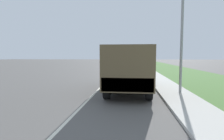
{
  "coord_description": "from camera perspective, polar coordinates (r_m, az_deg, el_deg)",
  "views": [
    {
      "loc": [
        2.05,
        2.5,
        2.1
      ],
      "look_at": [
        0.76,
        14.37,
        1.17
      ],
      "focal_mm": 28.0,
      "sensor_mm": 36.0,
      "label": 1
    }
  ],
  "objects": [
    {
      "name": "ground_plane",
      "position": [
        37.61,
        3.07,
        1.23
      ],
      "size": [
        180.0,
        180.0,
        0.0
      ],
      "primitive_type": "plane",
      "color": "#565451"
    },
    {
      "name": "lane_centre_stripe",
      "position": [
        37.61,
        3.07,
        1.23
      ],
      "size": [
        0.12,
        120.0,
        0.0
      ],
      "color": "silver",
      "rests_on": "ground"
    },
    {
      "name": "car_nearest_ahead",
      "position": [
        21.03,
        5.47,
        0.67
      ],
      "size": [
        1.73,
        4.52,
        1.62
      ],
      "color": "tan",
      "rests_on": "ground"
    },
    {
      "name": "car_second_ahead",
      "position": [
        35.53,
        5.44,
        2.08
      ],
      "size": [
        1.73,
        4.83,
        1.43
      ],
      "color": "navy",
      "rests_on": "ground"
    },
    {
      "name": "sidewalk_right",
      "position": [
        37.63,
        9.93,
        1.26
      ],
      "size": [
        1.8,
        120.0,
        0.12
      ],
      "color": "beige",
      "rests_on": "ground"
    },
    {
      "name": "grass_strip_right",
      "position": [
        38.18,
        16.54,
        1.11
      ],
      "size": [
        7.0,
        120.0,
        0.02
      ],
      "color": "#4C7538",
      "rests_on": "ground"
    },
    {
      "name": "car_farthest_ahead",
      "position": [
        73.88,
        6.16,
        3.32
      ],
      "size": [
        1.93,
        4.5,
        1.53
      ],
      "color": "silver",
      "rests_on": "ground"
    },
    {
      "name": "lamp_post",
      "position": [
        10.45,
        20.98,
        18.32
      ],
      "size": [
        1.69,
        0.24,
        7.7
      ],
      "color": "gray",
      "rests_on": "sidewalk_right"
    },
    {
      "name": "military_truck",
      "position": [
        10.5,
        5.38,
        1.09
      ],
      "size": [
        2.34,
        6.56,
        2.6
      ],
      "color": "#545B3D",
      "rests_on": "ground"
    },
    {
      "name": "car_third_ahead",
      "position": [
        49.69,
        5.9,
        2.79
      ],
      "size": [
        1.92,
        4.49,
        1.53
      ],
      "color": "#336B3D",
      "rests_on": "ground"
    },
    {
      "name": "car_fourth_ahead",
      "position": [
        63.39,
        2.9,
        3.2
      ],
      "size": [
        1.79,
        3.91,
        1.67
      ],
      "color": "black",
      "rests_on": "ground"
    }
  ]
}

